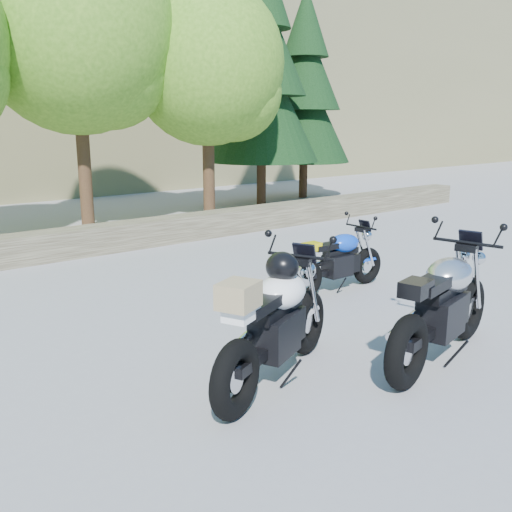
{
  "coord_description": "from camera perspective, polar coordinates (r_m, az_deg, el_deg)",
  "views": [
    {
      "loc": [
        -4.06,
        -4.29,
        2.36
      ],
      "look_at": [
        0.2,
        1.0,
        0.75
      ],
      "focal_mm": 40.0,
      "sensor_mm": 36.0,
      "label": 1
    }
  ],
  "objects": [
    {
      "name": "blue_bike",
      "position": [
        8.13,
        8.3,
        -0.5
      ],
      "size": [
        1.77,
        0.56,
        0.89
      ],
      "rotation": [
        0.0,
        0.0,
        -0.01
      ],
      "color": "black",
      "rests_on": "ground"
    },
    {
      "name": "silver_bike",
      "position": [
        5.97,
        18.17,
        -4.95
      ],
      "size": [
        2.26,
        0.8,
        1.14
      ],
      "rotation": [
        0.0,
        0.0,
        0.21
      ],
      "color": "black",
      "rests_on": "ground"
    },
    {
      "name": "stone_wall",
      "position": [
        10.81,
        -16.02,
        1.56
      ],
      "size": [
        22.0,
        0.55,
        0.5
      ],
      "primitive_type": "cube",
      "color": "#4A4231",
      "rests_on": "ground"
    },
    {
      "name": "ground",
      "position": [
        6.36,
        4.3,
        -8.48
      ],
      "size": [
        90.0,
        90.0,
        0.0
      ],
      "primitive_type": "plane",
      "color": "gray",
      "rests_on": "ground"
    },
    {
      "name": "conifer_near",
      "position": [
        16.22,
        0.56,
        18.02
      ],
      "size": [
        3.17,
        3.17,
        7.06
      ],
      "color": "#382314",
      "rests_on": "ground"
    },
    {
      "name": "white_bike",
      "position": [
        5.21,
        1.94,
        -6.51
      ],
      "size": [
        2.07,
        1.06,
        1.21
      ],
      "rotation": [
        0.0,
        0.0,
        0.41
      ],
      "color": "black",
      "rests_on": "ground"
    },
    {
      "name": "tree_decid_mid",
      "position": [
        12.93,
        -17.03,
        20.26
      ],
      "size": [
        4.08,
        4.08,
        6.24
      ],
      "color": "#382314",
      "rests_on": "ground"
    },
    {
      "name": "conifer_far",
      "position": [
        18.1,
        4.9,
        16.19
      ],
      "size": [
        2.82,
        2.82,
        6.27
      ],
      "color": "#382314",
      "rests_on": "ground"
    },
    {
      "name": "tree_decid_right",
      "position": [
        13.7,
        -4.4,
        18.08
      ],
      "size": [
        3.54,
        3.54,
        5.41
      ],
      "color": "#382314",
      "rests_on": "ground"
    }
  ]
}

